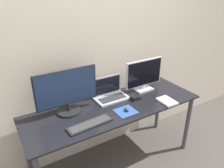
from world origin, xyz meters
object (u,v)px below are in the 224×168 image
at_px(laptop, 110,93).
at_px(mouse, 126,110).
at_px(book, 167,101).
at_px(monitor_right, 144,75).
at_px(power_brick, 135,98).
at_px(monitor_left, 67,91).
at_px(keyboard, 90,124).

relative_size(laptop, mouse, 5.90).
bearing_deg(book, mouse, 171.54).
height_order(laptop, mouse, laptop).
relative_size(monitor_right, power_brick, 5.42).
bearing_deg(monitor_right, monitor_left, -179.99).
xyz_separation_m(monitor_left, power_brick, (0.71, -0.14, -0.20)).
distance_m(mouse, power_brick, 0.26).
bearing_deg(power_brick, book, -40.70).
distance_m(book, power_brick, 0.34).
height_order(monitor_left, monitor_right, monitor_left).
bearing_deg(keyboard, power_brick, 15.12).
xyz_separation_m(laptop, keyboard, (-0.41, -0.35, -0.05)).
height_order(monitor_right, keyboard, monitor_right).
bearing_deg(monitor_left, power_brick, -11.18).
relative_size(laptop, book, 1.76).
xyz_separation_m(laptop, book, (0.47, -0.40, -0.05)).
bearing_deg(keyboard, book, -3.36).
relative_size(monitor_left, book, 2.93).
xyz_separation_m(laptop, power_brick, (0.21, -0.18, -0.04)).
bearing_deg(laptop, keyboard, -139.60).
height_order(keyboard, power_brick, power_brick).
bearing_deg(mouse, power_brick, 34.63).
bearing_deg(laptop, book, -40.68).
height_order(laptop, book, laptop).
bearing_deg(laptop, monitor_right, -5.63).
bearing_deg(laptop, power_brick, -40.66).
distance_m(monitor_right, power_brick, 0.31).
relative_size(monitor_left, mouse, 9.82).
distance_m(laptop, book, 0.62).
distance_m(monitor_right, book, 0.40).
xyz_separation_m(monitor_right, keyboard, (-0.85, -0.31, -0.18)).
xyz_separation_m(monitor_left, keyboard, (0.08, -0.31, -0.21)).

